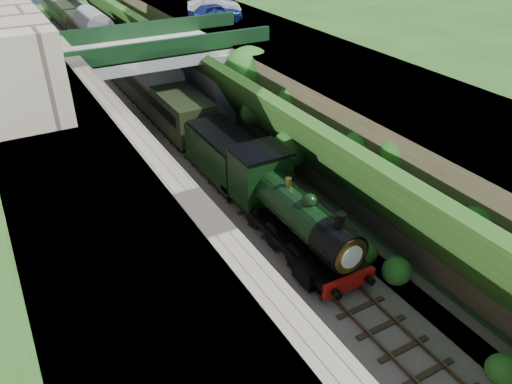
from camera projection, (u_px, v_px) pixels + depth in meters
ground at (348, 333)px, 20.59m from camera, size 160.00×160.00×0.00m
trackbed at (172, 146)px, 35.47m from camera, size 10.00×90.00×0.20m
retaining_wall at (86, 116)px, 31.41m from camera, size 1.00×90.00×7.00m
street_plateau_left at (26, 127)px, 29.95m from camera, size 6.00×90.00×7.00m
street_plateau_right at (287, 83)px, 37.88m from camera, size 8.00×90.00×6.25m
embankment_slope at (243, 103)px, 35.23m from camera, size 4.71×90.00×6.54m
track_left at (145, 150)px, 34.56m from camera, size 2.50×90.00×0.20m
track_right at (188, 140)px, 35.90m from camera, size 2.50×90.00×0.20m
road_bridge at (160, 74)px, 36.80m from camera, size 16.00×6.40×7.25m
building_near at (5, 63)px, 22.41m from camera, size 4.00×8.00×4.00m
tree at (250, 73)px, 35.07m from camera, size 3.60×3.80×6.60m
car_blue at (216, 13)px, 41.19m from camera, size 4.54×1.83×1.55m
car_silver at (214, 6)px, 43.81m from camera, size 4.86×3.00×1.51m
locomotive at (289, 211)px, 25.00m from camera, size 3.10×10.23×3.83m
tender at (225, 157)px, 30.64m from camera, size 2.70×6.00×3.05m
coach_front at (155, 90)px, 39.82m from camera, size 2.90×18.00×3.70m
coach_middle at (96, 38)px, 53.86m from camera, size 2.90×18.00×3.70m
coach_rear at (62, 8)px, 67.90m from camera, size 2.90×18.00×3.70m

